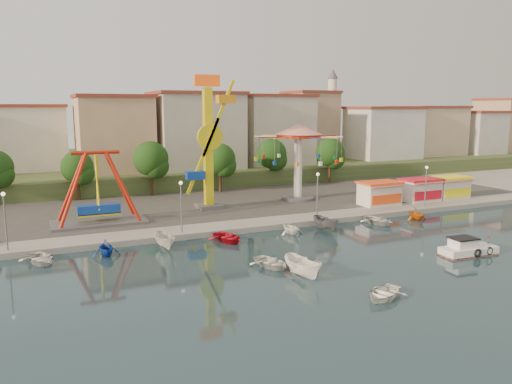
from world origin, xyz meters
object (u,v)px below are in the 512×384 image
rowboat_a (271,262)px  skiff (303,267)px  kamikaze_tower (210,145)px  cabin_motorboat (467,250)px  wave_swinger (298,145)px  pirate_ship_ride (98,189)px

rowboat_a → skiff: 3.54m
kamikaze_tower → rowboat_a: size_ratio=4.34×
kamikaze_tower → cabin_motorboat: size_ratio=3.09×
wave_swinger → rowboat_a: size_ratio=3.05×
wave_swinger → cabin_motorboat: wave_swinger is taller
pirate_ship_ride → cabin_motorboat: bearing=-39.6°
pirate_ship_ride → rowboat_a: 23.21m
cabin_motorboat → rowboat_a: 18.11m
pirate_ship_ride → kamikaze_tower: bearing=11.5°
pirate_ship_ride → rowboat_a: size_ratio=2.63×
pirate_ship_ride → skiff: (12.58, -23.12, -3.56)m
rowboat_a → cabin_motorboat: bearing=-26.8°
kamikaze_tower → skiff: 27.13m
wave_swinger → rowboat_a: (-15.36, -23.35, -7.80)m
wave_swinger → skiff: bearing=-118.1°
cabin_motorboat → skiff: size_ratio=1.24×
pirate_ship_ride → wave_swinger: bearing=7.5°
cabin_motorboat → skiff: 16.50m
rowboat_a → pirate_ship_ride: bearing=106.6°
cabin_motorboat → rowboat_a: cabin_motorboat is taller
wave_swinger → cabin_motorboat: size_ratio=2.17×
cabin_motorboat → skiff: bearing=-179.7°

